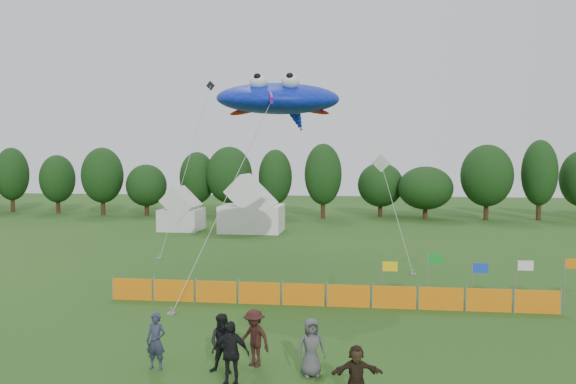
# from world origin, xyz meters

# --- Properties ---
(ground) EXTENTS (160.00, 160.00, 0.00)m
(ground) POSITION_xyz_m (0.00, 0.00, 0.00)
(ground) COLOR #234C16
(ground) RESTS_ON ground
(treeline) EXTENTS (104.57, 8.78, 8.36)m
(treeline) POSITION_xyz_m (1.61, 44.93, 4.18)
(treeline) COLOR #382314
(treeline) RESTS_ON ground
(tent_left) EXTENTS (3.61, 3.61, 3.18)m
(tent_left) POSITION_xyz_m (-13.16, 32.33, 1.61)
(tent_left) COLOR silver
(tent_left) RESTS_ON ground
(tent_right) EXTENTS (5.49, 4.39, 3.88)m
(tent_right) POSITION_xyz_m (-6.58, 32.14, 1.96)
(tent_right) COLOR white
(tent_right) RESTS_ON ground
(barrier_fence) EXTENTS (19.90, 0.06, 1.00)m
(barrier_fence) POSITION_xyz_m (1.47, 7.68, 0.50)
(barrier_fence) COLOR orange
(barrier_fence) RESTS_ON ground
(flag_row) EXTENTS (10.73, 0.52, 2.30)m
(flag_row) POSITION_xyz_m (9.21, 8.93, 1.40)
(flag_row) COLOR gray
(flag_row) RESTS_ON ground
(spectator_a) EXTENTS (0.71, 0.52, 1.78)m
(spectator_a) POSITION_xyz_m (-3.35, -0.40, 0.89)
(spectator_a) COLOR #2A2E46
(spectator_a) RESTS_ON ground
(spectator_b) EXTENTS (0.94, 0.76, 1.84)m
(spectator_b) POSITION_xyz_m (-1.19, -0.45, 0.92)
(spectator_b) COLOR black
(spectator_b) RESTS_ON ground
(spectator_c) EXTENTS (1.36, 1.16, 1.82)m
(spectator_c) POSITION_xyz_m (-0.35, 0.25, 0.91)
(spectator_c) COLOR black
(spectator_c) RESTS_ON ground
(spectator_d) EXTENTS (1.11, 0.47, 1.90)m
(spectator_d) POSITION_xyz_m (-0.75, -1.33, 0.95)
(spectator_d) COLOR black
(spectator_d) RESTS_ON ground
(spectator_e) EXTENTS (1.01, 0.83, 1.77)m
(spectator_e) POSITION_xyz_m (1.51, -0.33, 0.88)
(spectator_e) COLOR #49494D
(spectator_e) RESTS_ON ground
(spectator_f) EXTENTS (1.47, 0.72, 1.52)m
(spectator_f) POSITION_xyz_m (2.88, -1.90, 0.76)
(spectator_f) COLOR black
(spectator_f) RESTS_ON ground
(stingray_kite) EXTENTS (7.67, 17.16, 11.05)m
(stingray_kite) POSITION_xyz_m (-1.45, 14.01, 9.81)
(stingray_kite) COLOR #0F29DF
(stingray_kite) RESTS_ON ground
(small_kite_white) EXTENTS (2.33, 10.17, 6.91)m
(small_kite_white) POSITION_xyz_m (4.87, 22.42, 4.70)
(small_kite_white) COLOR silver
(small_kite_white) RESTS_ON ground
(small_kite_dark) EXTENTS (2.37, 6.41, 12.34)m
(small_kite_dark) POSITION_xyz_m (-9.02, 21.24, 6.33)
(small_kite_dark) COLOR black
(small_kite_dark) RESTS_ON ground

